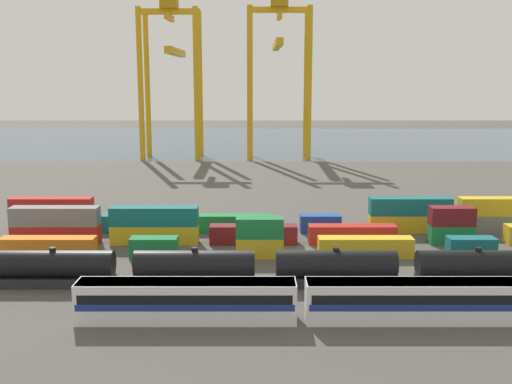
# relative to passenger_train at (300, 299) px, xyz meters

# --- Properties ---
(ground_plane) EXTENTS (420.00, 420.00, 0.00)m
(ground_plane) POSITION_rel_passenger_train_xyz_m (1.47, 63.53, -2.14)
(ground_plane) COLOR #4C4944
(harbour_water) EXTENTS (400.00, 110.00, 0.01)m
(harbour_water) POSITION_rel_passenger_train_xyz_m (1.47, 166.13, -2.14)
(harbour_water) COLOR #384C60
(harbour_water) RESTS_ON ground_plane
(passenger_train) EXTENTS (42.27, 3.14, 3.90)m
(passenger_train) POSITION_rel_passenger_train_xyz_m (0.00, 0.00, 0.00)
(passenger_train) COLOR silver
(passenger_train) RESTS_ON ground_plane
(freight_tank_row) EXTENTS (75.52, 2.94, 4.40)m
(freight_tank_row) POSITION_rel_passenger_train_xyz_m (4.59, 9.87, -0.06)
(freight_tank_row) COLOR #232326
(freight_tank_row) RESTS_ON ground_plane
(shipping_container_0) EXTENTS (12.10, 2.44, 2.60)m
(shipping_container_0) POSITION_rel_passenger_train_xyz_m (-30.89, 20.94, -0.84)
(shipping_container_0) COLOR orange
(shipping_container_0) RESTS_ON ground_plane
(shipping_container_1) EXTENTS (6.04, 2.44, 2.60)m
(shipping_container_1) POSITION_rel_passenger_train_xyz_m (-17.32, 20.94, -0.84)
(shipping_container_1) COLOR #197538
(shipping_container_1) RESTS_ON ground_plane
(shipping_container_2) EXTENTS (6.04, 2.44, 2.60)m
(shipping_container_2) POSITION_rel_passenger_train_xyz_m (-3.76, 20.94, -0.84)
(shipping_container_2) COLOR gold
(shipping_container_2) RESTS_ON ground_plane
(shipping_container_3) EXTENTS (6.04, 2.44, 2.60)m
(shipping_container_3) POSITION_rel_passenger_train_xyz_m (-3.76, 20.94, 1.76)
(shipping_container_3) COLOR #197538
(shipping_container_3) RESTS_ON shipping_container_2
(shipping_container_4) EXTENTS (12.10, 2.44, 2.60)m
(shipping_container_4) POSITION_rel_passenger_train_xyz_m (9.81, 20.94, -0.84)
(shipping_container_4) COLOR gold
(shipping_container_4) RESTS_ON ground_plane
(shipping_container_5) EXTENTS (6.04, 2.44, 2.60)m
(shipping_container_5) POSITION_rel_passenger_train_xyz_m (23.37, 20.94, -0.84)
(shipping_container_5) COLOR #146066
(shipping_container_5) RESTS_ON ground_plane
(shipping_container_6) EXTENTS (12.10, 2.44, 2.60)m
(shipping_container_6) POSITION_rel_passenger_train_xyz_m (-32.00, 27.47, -0.84)
(shipping_container_6) COLOR #AD211C
(shipping_container_6) RESTS_ON ground_plane
(shipping_container_7) EXTENTS (12.10, 2.44, 2.60)m
(shipping_container_7) POSITION_rel_passenger_train_xyz_m (-32.00, 27.47, 1.76)
(shipping_container_7) COLOR slate
(shipping_container_7) RESTS_ON shipping_container_6
(shipping_container_8) EXTENTS (12.10, 2.44, 2.60)m
(shipping_container_8) POSITION_rel_passenger_train_xyz_m (-18.30, 27.47, -0.84)
(shipping_container_8) COLOR gold
(shipping_container_8) RESTS_ON ground_plane
(shipping_container_9) EXTENTS (12.10, 2.44, 2.60)m
(shipping_container_9) POSITION_rel_passenger_train_xyz_m (-18.30, 27.47, 1.76)
(shipping_container_9) COLOR #146066
(shipping_container_9) RESTS_ON shipping_container_8
(shipping_container_10) EXTENTS (12.10, 2.44, 2.60)m
(shipping_container_10) POSITION_rel_passenger_train_xyz_m (-4.59, 27.47, -0.84)
(shipping_container_10) COLOR maroon
(shipping_container_10) RESTS_ON ground_plane
(shipping_container_11) EXTENTS (12.10, 2.44, 2.60)m
(shipping_container_11) POSITION_rel_passenger_train_xyz_m (9.12, 27.47, -0.84)
(shipping_container_11) COLOR #AD211C
(shipping_container_11) RESTS_ON ground_plane
(shipping_container_12) EXTENTS (6.04, 2.44, 2.60)m
(shipping_container_12) POSITION_rel_passenger_train_xyz_m (22.82, 27.47, -0.84)
(shipping_container_12) COLOR #197538
(shipping_container_12) RESTS_ON ground_plane
(shipping_container_13) EXTENTS (6.04, 2.44, 2.60)m
(shipping_container_13) POSITION_rel_passenger_train_xyz_m (22.82, 27.47, 1.76)
(shipping_container_13) COLOR maroon
(shipping_container_13) RESTS_ON shipping_container_12
(shipping_container_17) EXTENTS (12.10, 2.44, 2.60)m
(shipping_container_17) POSITION_rel_passenger_train_xyz_m (-34.62, 33.99, -0.84)
(shipping_container_17) COLOR maroon
(shipping_container_17) RESTS_ON ground_plane
(shipping_container_18) EXTENTS (12.10, 2.44, 2.60)m
(shipping_container_18) POSITION_rel_passenger_train_xyz_m (-34.62, 33.99, 1.76)
(shipping_container_18) COLOR #AD211C
(shipping_container_18) RESTS_ON shipping_container_17
(shipping_container_19) EXTENTS (12.10, 2.44, 2.60)m
(shipping_container_19) POSITION_rel_passenger_train_xyz_m (-21.28, 33.99, -0.84)
(shipping_container_19) COLOR #146066
(shipping_container_19) RESTS_ON ground_plane
(shipping_container_20) EXTENTS (12.10, 2.44, 2.60)m
(shipping_container_20) POSITION_rel_passenger_train_xyz_m (-7.95, 33.99, -0.84)
(shipping_container_20) COLOR #197538
(shipping_container_20) RESTS_ON ground_plane
(shipping_container_21) EXTENTS (6.04, 2.44, 2.60)m
(shipping_container_21) POSITION_rel_passenger_train_xyz_m (5.38, 33.99, -0.84)
(shipping_container_21) COLOR #1C4299
(shipping_container_21) RESTS_ON ground_plane
(shipping_container_22) EXTENTS (12.10, 2.44, 2.60)m
(shipping_container_22) POSITION_rel_passenger_train_xyz_m (18.71, 33.99, -0.84)
(shipping_container_22) COLOR gold
(shipping_container_22) RESTS_ON ground_plane
(shipping_container_23) EXTENTS (12.10, 2.44, 2.60)m
(shipping_container_23) POSITION_rel_passenger_train_xyz_m (18.71, 33.99, 1.76)
(shipping_container_23) COLOR #146066
(shipping_container_23) RESTS_ON shipping_container_22
(shipping_container_24) EXTENTS (12.10, 2.44, 2.60)m
(shipping_container_24) POSITION_rel_passenger_train_xyz_m (32.05, 33.99, -0.84)
(shipping_container_24) COLOR slate
(shipping_container_24) RESTS_ON ground_plane
(shipping_container_25) EXTENTS (12.10, 2.44, 2.60)m
(shipping_container_25) POSITION_rel_passenger_train_xyz_m (32.05, 33.99, 1.76)
(shipping_container_25) COLOR gold
(shipping_container_25) RESTS_ON shipping_container_24
(gantry_crane_west) EXTENTS (16.84, 35.28, 44.53)m
(gantry_crane_west) POSITION_rel_passenger_train_xyz_m (-28.12, 122.34, 24.48)
(gantry_crane_west) COLOR gold
(gantry_crane_west) RESTS_ON ground_plane
(gantry_crane_central) EXTENTS (17.86, 39.36, 44.98)m
(gantry_crane_central) POSITION_rel_passenger_train_xyz_m (2.19, 123.05, 25.29)
(gantry_crane_central) COLOR gold
(gantry_crane_central) RESTS_ON ground_plane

